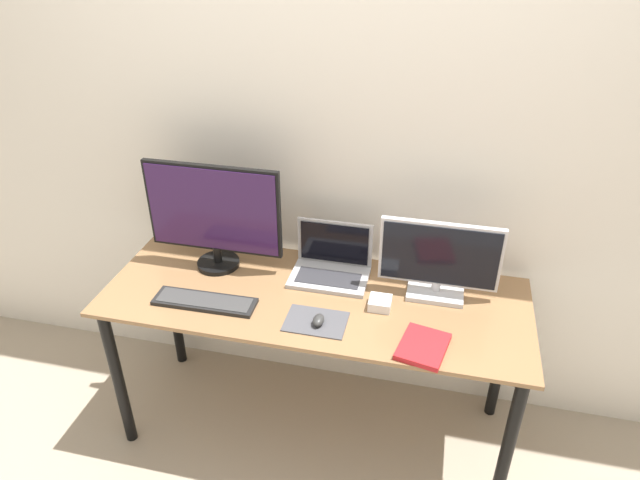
# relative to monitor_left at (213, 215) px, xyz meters

# --- Properties ---
(wall_back) EXTENTS (7.00, 0.05, 2.50)m
(wall_back) POSITION_rel_monitor_left_xyz_m (0.46, 0.26, 0.25)
(wall_back) COLOR silver
(wall_back) RESTS_ON ground_plane
(desk) EXTENTS (1.72, 0.64, 0.75)m
(desk) POSITION_rel_monitor_left_xyz_m (0.46, -0.12, -0.36)
(desk) COLOR olive
(desk) RESTS_ON ground_plane
(monitor_left) EXTENTS (0.58, 0.18, 0.47)m
(monitor_left) POSITION_rel_monitor_left_xyz_m (0.00, 0.00, 0.00)
(monitor_left) COLOR black
(monitor_left) RESTS_ON desk
(monitor_right) EXTENTS (0.47, 0.16, 0.33)m
(monitor_right) POSITION_rel_monitor_left_xyz_m (0.94, -0.00, -0.09)
(monitor_right) COLOR silver
(monitor_right) RESTS_ON desk
(laptop) EXTENTS (0.32, 0.22, 0.22)m
(laptop) POSITION_rel_monitor_left_xyz_m (0.50, 0.04, -0.19)
(laptop) COLOR #ADADB2
(laptop) RESTS_ON desk
(keyboard) EXTENTS (0.41, 0.12, 0.02)m
(keyboard) POSITION_rel_monitor_left_xyz_m (0.05, -0.27, -0.24)
(keyboard) COLOR black
(keyboard) RESTS_ON desk
(mousepad) EXTENTS (0.23, 0.17, 0.00)m
(mousepad) POSITION_rel_monitor_left_xyz_m (0.51, -0.29, -0.25)
(mousepad) COLOR #47474C
(mousepad) RESTS_ON desk
(mouse) EXTENTS (0.04, 0.07, 0.03)m
(mouse) POSITION_rel_monitor_left_xyz_m (0.52, -0.30, -0.23)
(mouse) COLOR #333333
(mouse) RESTS_ON mousepad
(book) EXTENTS (0.20, 0.23, 0.02)m
(book) POSITION_rel_monitor_left_xyz_m (0.91, -0.35, -0.24)
(book) COLOR red
(book) RESTS_ON desk
(power_brick) EXTENTS (0.09, 0.09, 0.04)m
(power_brick) POSITION_rel_monitor_left_xyz_m (0.73, -0.14, -0.23)
(power_brick) COLOR white
(power_brick) RESTS_ON desk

